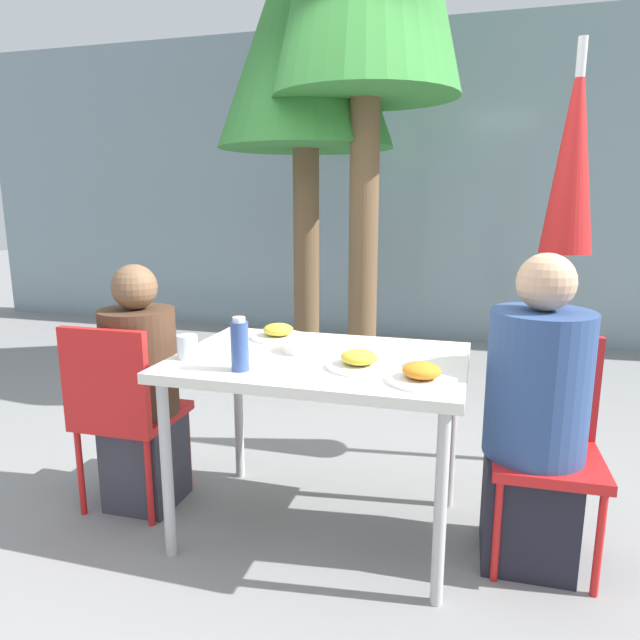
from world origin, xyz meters
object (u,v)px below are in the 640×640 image
(chair_left, at_px, (122,404))
(salad_bowl, at_px, (305,346))
(closed_umbrella, at_px, (570,187))
(tree_behind_left, at_px, (305,28))
(drinking_cup, at_px, (187,347))
(person_right, at_px, (535,424))
(bottle, at_px, (240,345))
(person_left, at_px, (142,395))
(chair_right, at_px, (545,431))

(chair_left, relative_size, salad_bowl, 4.50)
(closed_umbrella, relative_size, tree_behind_left, 0.60)
(salad_bowl, height_order, tree_behind_left, tree_behind_left)
(closed_umbrella, height_order, drinking_cup, closed_umbrella)
(person_right, xyz_separation_m, bottle, (-1.06, -0.28, 0.30))
(closed_umbrella, bearing_deg, chair_left, -151.67)
(person_left, bearing_deg, salad_bowl, 5.16)
(drinking_cup, height_order, tree_behind_left, tree_behind_left)
(person_left, xyz_separation_m, person_right, (1.65, 0.03, 0.04))
(chair_right, relative_size, tree_behind_left, 0.25)
(salad_bowl, bearing_deg, drinking_cup, -150.54)
(bottle, distance_m, tree_behind_left, 2.99)
(drinking_cup, bearing_deg, closed_umbrella, 36.05)
(chair_right, relative_size, bottle, 4.29)
(bottle, bearing_deg, chair_left, 165.31)
(chair_right, bearing_deg, bottle, 16.64)
(person_left, distance_m, drinking_cup, 0.46)
(drinking_cup, distance_m, salad_bowl, 0.47)
(person_right, bearing_deg, drinking_cup, 6.64)
(person_right, height_order, bottle, person_right)
(person_right, bearing_deg, tree_behind_left, -55.32)
(chair_left, xyz_separation_m, drinking_cup, (0.38, -0.08, 0.30))
(chair_left, relative_size, person_left, 0.78)
(tree_behind_left, bearing_deg, salad_bowl, -73.03)
(drinking_cup, bearing_deg, person_right, 8.03)
(bottle, height_order, drinking_cup, bottle)
(bottle, xyz_separation_m, tree_behind_left, (-0.49, 2.39, 1.73))
(person_left, height_order, chair_right, person_left)
(drinking_cup, bearing_deg, tree_behind_left, 95.47)
(person_right, xyz_separation_m, tree_behind_left, (-1.54, 2.12, 2.03))
(closed_umbrella, distance_m, bottle, 1.79)
(chair_left, xyz_separation_m, person_right, (1.70, 0.11, 0.06))
(bottle, bearing_deg, person_left, 157.21)
(tree_behind_left, bearing_deg, drinking_cup, -84.53)
(person_left, relative_size, person_right, 0.93)
(drinking_cup, xyz_separation_m, salad_bowl, (0.41, 0.23, -0.02))
(chair_left, bearing_deg, salad_bowl, 10.55)
(person_right, relative_size, tree_behind_left, 0.34)
(chair_left, distance_m, closed_umbrella, 2.31)
(person_left, height_order, salad_bowl, person_left)
(tree_behind_left, bearing_deg, bottle, -78.54)
(chair_right, xyz_separation_m, drinking_cup, (-1.37, -0.27, 0.30))
(salad_bowl, distance_m, tree_behind_left, 2.82)
(chair_left, height_order, salad_bowl, chair_left)
(chair_left, relative_size, closed_umbrella, 0.41)
(closed_umbrella, bearing_deg, salad_bowl, -141.69)
(person_left, xyz_separation_m, closed_umbrella, (1.81, 0.92, 0.91))
(closed_umbrella, bearing_deg, person_left, -153.02)
(person_right, distance_m, salad_bowl, 0.94)
(chair_left, bearing_deg, closed_umbrella, 27.74)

